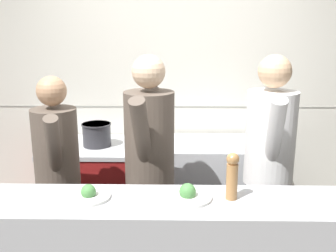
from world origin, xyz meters
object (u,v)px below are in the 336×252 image
(chef_head_cook, at_px, (58,172))
(plated_dish_dessert, at_px, (188,195))
(stock_pot, at_px, (97,134))
(oven_range, at_px, (109,188))
(chef_line, at_px, (269,162))
(chef_sous, at_px, (150,163))
(mixing_bowl_steel, at_px, (226,140))
(plated_dish_appetiser, at_px, (89,195))
(pepper_mill, at_px, (232,175))

(chef_head_cook, bearing_deg, plated_dish_dessert, -48.93)
(stock_pot, relative_size, chef_head_cook, 0.17)
(oven_range, xyz_separation_m, chef_line, (1.31, -0.76, 0.54))
(chef_head_cook, bearing_deg, chef_sous, -16.25)
(stock_pot, xyz_separation_m, mixing_bowl_steel, (1.19, -0.01, -0.05))
(chef_sous, bearing_deg, plated_dish_dessert, -58.68)
(oven_range, bearing_deg, plated_dish_appetiser, -84.53)
(chef_line, bearing_deg, pepper_mill, -111.51)
(oven_range, xyz_separation_m, mixing_bowl_steel, (1.09, -0.04, 0.49))
(oven_range, xyz_separation_m, plated_dish_dessert, (0.70, -1.43, 0.59))
(plated_dish_dessert, bearing_deg, plated_dish_appetiser, -179.50)
(oven_range, distance_m, chef_line, 1.61)
(mixing_bowl_steel, height_order, chef_head_cook, chef_head_cook)
(plated_dish_appetiser, distance_m, chef_sous, 0.71)
(plated_dish_appetiser, bearing_deg, mixing_bowl_steel, 55.61)
(plated_dish_appetiser, bearing_deg, plated_dish_dessert, 0.50)
(pepper_mill, distance_m, chef_line, 0.78)
(chef_sous, bearing_deg, mixing_bowl_steel, 58.83)
(plated_dish_appetiser, relative_size, chef_line, 0.14)
(mixing_bowl_steel, xyz_separation_m, pepper_mill, (-0.15, -1.39, 0.21))
(plated_dish_dessert, bearing_deg, oven_range, 116.07)
(chef_line, bearing_deg, plated_dish_dessert, -125.21)
(plated_dish_appetiser, bearing_deg, oven_range, 95.47)
(oven_range, height_order, chef_sous, chef_sous)
(plated_dish_dessert, height_order, chef_head_cook, chef_head_cook)
(chef_head_cook, bearing_deg, chef_line, -13.50)
(plated_dish_appetiser, distance_m, plated_dish_dessert, 0.56)
(stock_pot, relative_size, mixing_bowl_steel, 1.35)
(mixing_bowl_steel, height_order, plated_dish_appetiser, plated_dish_appetiser)
(plated_dish_appetiser, bearing_deg, chef_line, 29.84)
(chef_line, bearing_deg, oven_range, 157.25)
(mixing_bowl_steel, xyz_separation_m, chef_sous, (-0.65, -0.76, 0.05))
(plated_dish_appetiser, height_order, plated_dish_dessert, plated_dish_dessert)
(plated_dish_appetiser, xyz_separation_m, chef_sous, (0.31, 0.63, -0.04))
(stock_pot, bearing_deg, plated_dish_appetiser, -80.76)
(plated_dish_appetiser, distance_m, chef_head_cook, 0.77)
(oven_range, height_order, chef_head_cook, chef_head_cook)
(mixing_bowl_steel, bearing_deg, chef_line, -73.03)
(pepper_mill, relative_size, chef_sous, 0.16)
(mixing_bowl_steel, distance_m, chef_head_cook, 1.52)
(plated_dish_dessert, relative_size, chef_head_cook, 0.17)
(stock_pot, height_order, plated_dish_appetiser, plated_dish_appetiser)
(oven_range, relative_size, plated_dish_dessert, 4.24)
(pepper_mill, distance_m, chef_sous, 0.82)
(plated_dish_dessert, relative_size, chef_line, 0.16)
(plated_dish_appetiser, bearing_deg, chef_head_cook, 119.75)
(mixing_bowl_steel, bearing_deg, oven_range, 178.01)
(chef_head_cook, relative_size, chef_sous, 0.91)
(chef_sous, relative_size, chef_line, 1.00)
(mixing_bowl_steel, distance_m, plated_dish_appetiser, 1.70)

